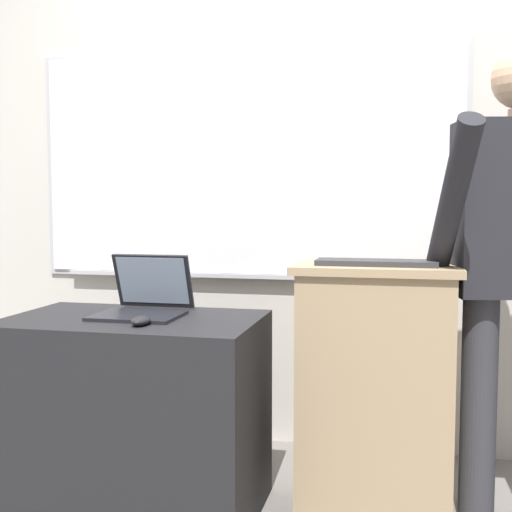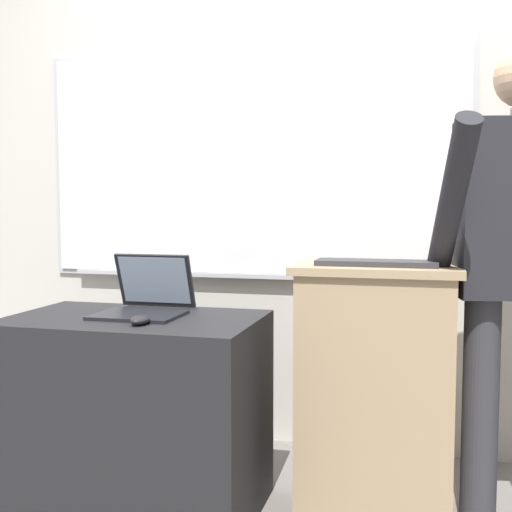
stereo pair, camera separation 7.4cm
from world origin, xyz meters
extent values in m
cube|color=beige|center=(0.00, 1.13, 1.47)|extent=(6.40, 0.12, 2.95)
cube|color=#B7B7BC|center=(-0.29, 1.06, 1.37)|extent=(2.11, 0.02, 1.12)
cube|color=white|center=(-0.29, 1.06, 1.37)|extent=(2.06, 0.02, 1.07)
cube|color=#B7B7BC|center=(-0.29, 1.04, 0.83)|extent=(1.85, 0.04, 0.02)
cube|color=tan|center=(0.38, 0.44, 0.46)|extent=(0.56, 0.37, 0.92)
cube|color=tan|center=(0.38, 0.44, 0.94)|extent=(0.61, 0.41, 0.03)
cube|color=black|center=(-0.51, 0.23, 0.37)|extent=(0.95, 0.59, 0.75)
cylinder|color=#333338|center=(0.76, 0.46, 0.42)|extent=(0.13, 0.13, 0.84)
cylinder|color=#232328|center=(0.64, 0.25, 1.20)|extent=(0.17, 0.44, 0.52)
cube|color=black|center=(-0.49, 0.23, 0.76)|extent=(0.32, 0.25, 0.01)
cube|color=black|center=(-0.49, 0.40, 0.87)|extent=(0.32, 0.09, 0.22)
cube|color=#8C9EB2|center=(-0.49, 0.39, 0.87)|extent=(0.28, 0.07, 0.19)
cube|color=#2D2D30|center=(0.38, 0.39, 0.96)|extent=(0.44, 0.15, 0.02)
ellipsoid|color=black|center=(-0.41, 0.09, 0.77)|extent=(0.06, 0.10, 0.03)
camera|label=1|loc=(0.48, -1.99, 1.17)|focal=45.00mm
camera|label=2|loc=(0.56, -1.97, 1.17)|focal=45.00mm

